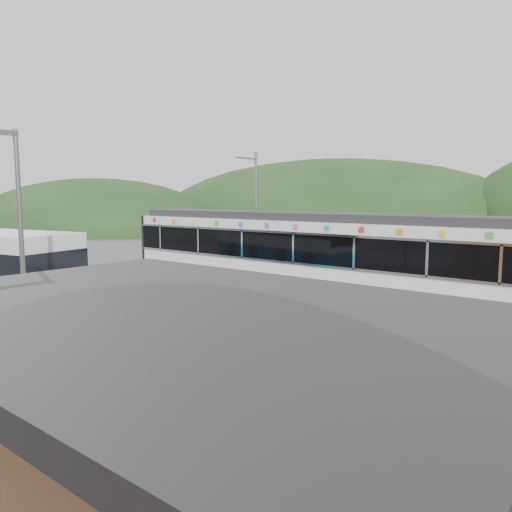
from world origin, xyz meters
The scene contains 9 objects.
ground centered at (0.00, 0.00, 0.00)m, with size 120.00×120.00×0.00m, color #4C4C4F.
hills centered at (6.19, 5.29, 0.00)m, with size 146.00×149.00×26.00m.
platform centered at (0.00, 3.30, 0.15)m, with size 26.00×3.20×0.30m, color #9E9E99.
yellow_line centered at (0.00, 2.00, 0.30)m, with size 26.00×0.10×0.01m, color yellow.
train centered at (-2.01, 6.00, 2.06)m, with size 20.44×3.01×3.74m.
catenary_mast_west centered at (-7.00, 8.56, 3.65)m, with size 0.18×1.80×7.00m.
station_shelter centered at (6.00, -9.01, 1.55)m, with size 9.20×6.20×3.00m.
pallet_stack centered at (8.15, -6.35, 0.31)m, with size 1.45×1.30×0.62m.
lamp_post centered at (-1.38, -7.78, 3.66)m, with size 0.36×1.08×6.14m.
Camera 1 is at (11.07, -13.61, 4.51)m, focal length 35.00 mm.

